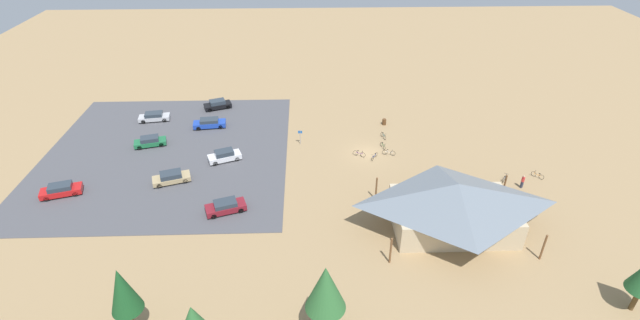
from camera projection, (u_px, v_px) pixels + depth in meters
ground at (367, 154)px, 62.55m from camera, size 160.00×160.00×0.00m
parking_lot_asphalt at (167, 153)px, 62.66m from camera, size 32.51×33.79×0.05m
bike_pavilion at (455, 203)px, 47.94m from camera, size 15.29×10.64×5.59m
trash_bin at (384, 122)px, 69.55m from camera, size 0.60×0.60×0.90m
lot_sign at (300, 135)px, 64.01m from camera, size 0.56×0.08×2.20m
pine_mideast at (326, 288)px, 35.60m from camera, size 3.28×3.28×7.27m
pine_east at (122, 290)px, 35.75m from camera, size 2.51×2.51×7.01m
bicycle_white_lone_west at (389, 153)px, 62.03m from camera, size 1.74×0.60×0.84m
bicycle_silver_edge_south at (505, 178)px, 56.77m from camera, size 1.11×1.36×0.90m
bicycle_blue_near_sign at (374, 156)px, 61.24m from camera, size 1.02×1.49×0.80m
bicycle_orange_back_row at (537, 175)px, 57.42m from camera, size 1.12×1.24×0.82m
bicycle_green_yard_left at (383, 146)px, 63.63m from camera, size 0.58×1.61×0.83m
bicycle_teal_mid_cluster at (383, 136)px, 66.01m from camera, size 0.59×1.63×0.83m
bicycle_purple_yard_right at (359, 154)px, 61.74m from camera, size 1.62×0.89×0.85m
car_black_mid_lot at (218, 104)px, 74.10m from camera, size 4.60×3.23×1.42m
car_tan_far_end at (171, 177)px, 56.37m from camera, size 4.83×3.16×1.36m
car_maroon_end_stall at (226, 206)px, 51.42m from camera, size 4.78×3.17×1.37m
car_silver_inner_stall at (154, 117)px, 70.47m from camera, size 4.74×2.46×1.31m
car_green_by_curb at (150, 141)px, 63.93m from camera, size 4.55×2.79×1.36m
car_red_aisle_side at (61, 190)px, 54.07m from camera, size 4.84×3.02×1.43m
car_white_back_corner at (224, 156)px, 60.59m from camera, size 4.57×3.14×1.48m
car_blue_front_row at (210, 123)px, 68.58m from camera, size 4.89×2.36×1.38m
visitor_by_pavilion at (523, 181)px, 55.32m from camera, size 0.40×0.39×1.73m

